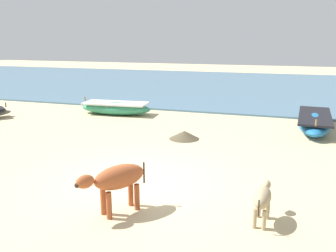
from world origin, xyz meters
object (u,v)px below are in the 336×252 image
(cow_adult_rust, at_px, (117,179))
(calf_near_dun, at_px, (263,198))
(fishing_boat_1, at_px, (314,121))
(fishing_boat_2, at_px, (116,108))

(cow_adult_rust, height_order, calf_near_dun, cow_adult_rust)
(fishing_boat_1, bearing_deg, calf_near_dun, -7.04)
(fishing_boat_1, height_order, cow_adult_rust, cow_adult_rust)
(fishing_boat_1, xyz_separation_m, fishing_boat_2, (-8.20, 0.20, -0.01))
(calf_near_dun, bearing_deg, cow_adult_rust, 105.28)
(fishing_boat_1, distance_m, calf_near_dun, 7.86)
(fishing_boat_2, relative_size, calf_near_dun, 3.17)
(fishing_boat_1, relative_size, calf_near_dun, 3.94)
(cow_adult_rust, bearing_deg, fishing_boat_2, -119.30)
(fishing_boat_2, bearing_deg, fishing_boat_1, 174.31)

